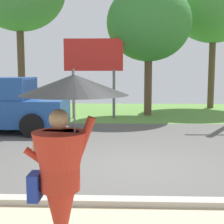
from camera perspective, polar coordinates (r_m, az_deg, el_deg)
The scene contains 5 objects.
ground_plane at distance 10.15m, azimuth 2.73°, elevation -5.08°, with size 40.00×22.00×0.20m.
monk_pedestrian at distance 3.65m, azimuth -8.30°, elevation -7.74°, with size 1.17×1.17×2.13m.
roadside_billboard at distance 14.56m, azimuth -3.25°, elevation 8.93°, with size 2.60×0.12×3.50m.
tree_left_far at distance 19.81m, azimuth 17.35°, elevation 17.60°, with size 4.76×4.76×7.98m.
tree_center_back at distance 15.74m, azimuth 6.44°, elevation 15.13°, with size 3.91×3.91×6.09m.
Camera 1 is at (-0.13, -6.97, 2.11)m, focal length 52.52 mm.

